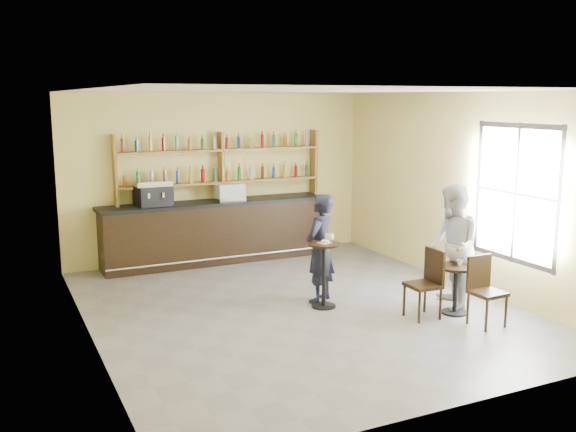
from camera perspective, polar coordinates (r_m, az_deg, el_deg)
name	(u,v)px	position (r m, az deg, el deg)	size (l,w,h in m)	color
floor	(299,308)	(9.71, 0.97, -8.14)	(7.00, 7.00, 0.00)	slate
ceiling	(299,91)	(9.21, 1.03, 11.09)	(7.00, 7.00, 0.00)	white
wall_back	(219,176)	(12.53, -6.14, 3.53)	(7.00, 7.00, 0.00)	#EFDF87
wall_front	(459,255)	(6.44, 14.98, -3.35)	(7.00, 7.00, 0.00)	#EFDF87
wall_left	(86,219)	(8.45, -17.55, -0.24)	(7.00, 7.00, 0.00)	#EFDF87
wall_right	(462,190)	(10.98, 15.18, 2.25)	(7.00, 7.00, 0.00)	#EFDF87
window_pane	(516,194)	(10.09, 19.59, 1.89)	(2.00, 2.00, 0.00)	white
window_frame	(516,194)	(10.09, 19.57, 1.88)	(0.04, 1.70, 2.10)	black
shelf_unit	(221,166)	(12.38, -5.96, 4.43)	(4.00, 0.26, 1.40)	brown
liquor_bottles	(221,157)	(12.37, -5.98, 5.21)	(3.68, 0.10, 1.00)	#8C5919
bar_counter	(215,232)	(12.29, -6.54, -1.39)	(4.35, 0.85, 1.18)	black
espresso_machine	(153,193)	(11.84, -11.90, 1.99)	(0.63, 0.40, 0.45)	black
pastry_case	(229,192)	(12.26, -5.26, 2.15)	(0.53, 0.43, 0.32)	silver
pedestal_table	(324,275)	(9.62, 3.21, -5.27)	(0.48, 0.48, 0.99)	black
napkin	(324,243)	(9.49, 3.24, -2.39)	(0.16, 0.16, 0.00)	white
donut	(325,241)	(9.48, 3.33, -2.27)	(0.12, 0.12, 0.04)	#DFAD51
cup_pedestal	(329,237)	(9.63, 3.69, -1.89)	(0.14, 0.14, 0.11)	white
man_main	(320,248)	(9.80, 2.87, -2.88)	(0.61, 0.40, 1.68)	black
cafe_table	(455,290)	(9.67, 14.66, -6.35)	(0.57, 0.57, 0.72)	black
cup_cafe	(459,263)	(9.60, 15.00, -4.02)	(0.09, 0.09, 0.08)	white
chair_west	(423,284)	(9.34, 11.90, -5.97)	(0.43, 0.43, 0.99)	black
chair_south	(488,292)	(9.24, 17.33, -6.48)	(0.42, 0.42, 0.96)	black
patron_second	(452,247)	(9.78, 14.38, -2.66)	(0.91, 0.71, 1.87)	#ABABB1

